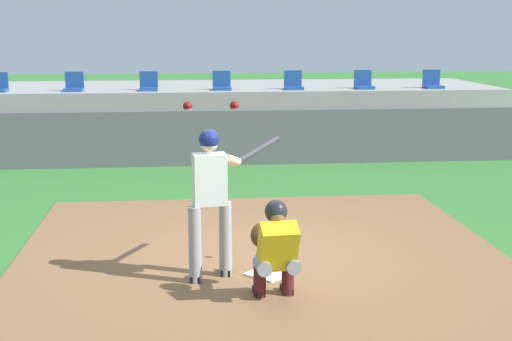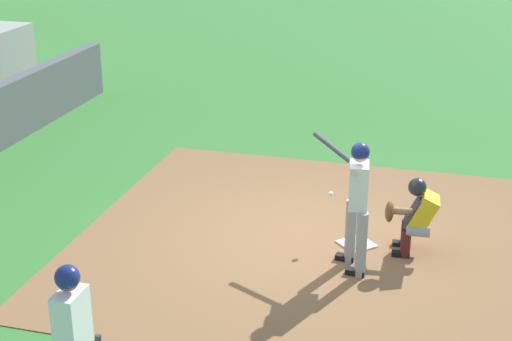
% 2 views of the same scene
% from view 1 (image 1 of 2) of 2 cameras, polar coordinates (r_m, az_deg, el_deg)
% --- Properties ---
extents(ground_plane, '(80.00, 80.00, 0.00)m').
position_cam_1_polar(ground_plane, '(9.47, 0.43, -6.77)').
color(ground_plane, '#387A33').
extents(dirt_infield, '(6.40, 6.40, 0.01)m').
position_cam_1_polar(dirt_infield, '(9.47, 0.43, -6.73)').
color(dirt_infield, olive).
rests_on(dirt_infield, ground).
extents(home_plate, '(0.62, 0.62, 0.02)m').
position_cam_1_polar(home_plate, '(8.71, 1.01, -8.23)').
color(home_plate, white).
rests_on(home_plate, dirt_infield).
extents(batter_at_plate, '(1.18, 0.97, 1.80)m').
position_cam_1_polar(batter_at_plate, '(8.33, -3.55, -1.91)').
color(batter_at_plate, '#99999E').
rests_on(batter_at_plate, ground).
extents(catcher_crouched, '(0.51, 1.57, 1.13)m').
position_cam_1_polar(catcher_crouched, '(7.79, 1.54, -6.07)').
color(catcher_crouched, gray).
rests_on(catcher_crouched, ground).
extents(dugout_wall, '(13.00, 0.30, 1.20)m').
position_cam_1_polar(dugout_wall, '(15.66, -2.15, 2.67)').
color(dugout_wall, '#59595E').
rests_on(dugout_wall, ground).
extents(dugout_bench, '(11.80, 0.44, 0.45)m').
position_cam_1_polar(dugout_bench, '(16.71, -2.36, 1.90)').
color(dugout_bench, olive).
rests_on(dugout_bench, ground).
extents(dugout_player_0, '(0.49, 0.70, 1.30)m').
position_cam_1_polar(dugout_player_0, '(16.46, -5.44, 3.30)').
color(dugout_player_0, '#939399').
rests_on(dugout_player_0, ground).
extents(dugout_player_1, '(0.49, 0.70, 1.30)m').
position_cam_1_polar(dugout_player_1, '(16.50, -1.69, 3.37)').
color(dugout_player_1, '#939399').
rests_on(dugout_player_1, ground).
extents(stands_platform, '(15.00, 4.40, 1.40)m').
position_cam_1_polar(stands_platform, '(20.01, -2.96, 4.81)').
color(stands_platform, '#9E9E99').
rests_on(stands_platform, ground).
extents(stadium_seat_1, '(0.46, 0.46, 0.48)m').
position_cam_1_polar(stadium_seat_1, '(18.59, -14.33, 6.58)').
color(stadium_seat_1, '#1E478C').
rests_on(stadium_seat_1, stands_platform).
extents(stadium_seat_2, '(0.46, 0.46, 0.48)m').
position_cam_1_polar(stadium_seat_2, '(18.41, -8.57, 6.76)').
color(stadium_seat_2, '#1E478C').
rests_on(stadium_seat_2, stands_platform).
extents(stadium_seat_3, '(0.46, 0.46, 0.48)m').
position_cam_1_polar(stadium_seat_3, '(18.42, -2.75, 6.87)').
color(stadium_seat_3, '#1E478C').
rests_on(stadium_seat_3, stands_platform).
extents(stadium_seat_4, '(0.46, 0.46, 0.48)m').
position_cam_1_polar(stadium_seat_4, '(18.61, 3.01, 6.91)').
color(stadium_seat_4, '#1E478C').
rests_on(stadium_seat_4, stands_platform).
extents(stadium_seat_5, '(0.46, 0.46, 0.48)m').
position_cam_1_polar(stadium_seat_5, '(18.98, 8.60, 6.89)').
color(stadium_seat_5, '#1E478C').
rests_on(stadium_seat_5, stands_platform).
extents(stadium_seat_6, '(0.46, 0.46, 0.48)m').
position_cam_1_polar(stadium_seat_6, '(19.52, 13.93, 6.80)').
color(stadium_seat_6, '#1E478C').
rests_on(stadium_seat_6, stands_platform).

